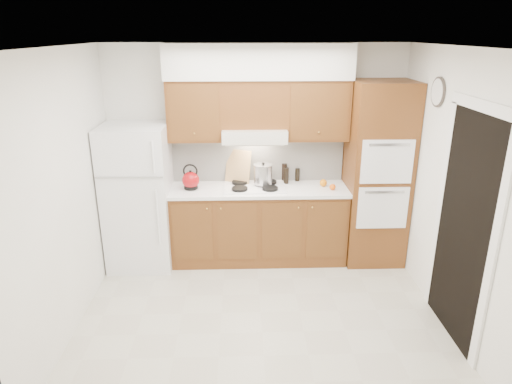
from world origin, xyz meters
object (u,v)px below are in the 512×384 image
at_px(kettle, 191,180).
at_px(stock_pot, 263,174).
at_px(fridge, 139,197).
at_px(oven_cabinet, 377,174).

distance_m(kettle, stock_pot, 0.87).
bearing_deg(fridge, stock_pot, 4.78).
distance_m(fridge, kettle, 0.65).
height_order(fridge, stock_pot, fridge).
height_order(fridge, oven_cabinet, oven_cabinet).
bearing_deg(kettle, oven_cabinet, 20.00).
bearing_deg(kettle, stock_pot, 26.06).
distance_m(oven_cabinet, stock_pot, 1.36).
bearing_deg(oven_cabinet, stock_pot, 176.25).
height_order(fridge, kettle, fridge).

